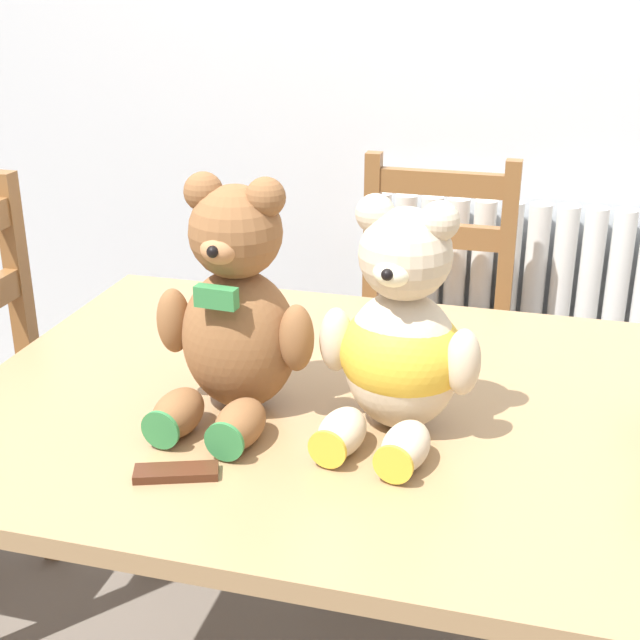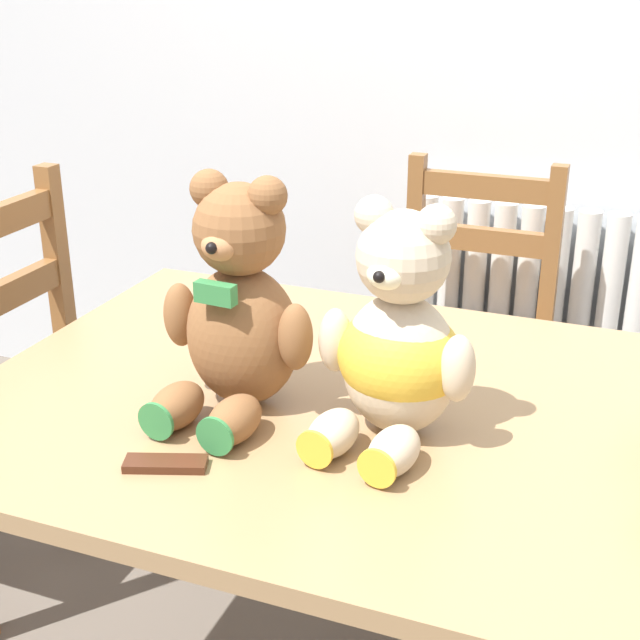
{
  "view_description": "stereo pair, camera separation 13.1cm",
  "coord_description": "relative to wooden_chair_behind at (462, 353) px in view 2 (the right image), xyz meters",
  "views": [
    {
      "loc": [
        0.27,
        -0.78,
        1.38
      ],
      "look_at": [
        -0.05,
        0.39,
        0.88
      ],
      "focal_mm": 50.0,
      "sensor_mm": 36.0,
      "label": 1
    },
    {
      "loc": [
        0.4,
        -0.74,
        1.38
      ],
      "look_at": [
        -0.05,
        0.39,
        0.88
      ],
      "focal_mm": 50.0,
      "sensor_mm": 36.0,
      "label": 2
    }
  ],
  "objects": [
    {
      "name": "radiator",
      "position": [
        0.21,
        0.3,
        -0.11
      ],
      "size": [
        0.86,
        0.1,
        0.77
      ],
      "color": "white",
      "rests_on": "ground_plane"
    },
    {
      "name": "dining_table",
      "position": [
        0.01,
        -0.82,
        0.17
      ],
      "size": [
        1.25,
        0.91,
        0.72
      ],
      "color": "#9E7A51",
      "rests_on": "ground_plane"
    },
    {
      "name": "wooden_chair_behind",
      "position": [
        0.0,
        0.0,
        0.0
      ],
      "size": [
        0.39,
        0.44,
        0.91
      ],
      "rotation": [
        0.0,
        0.0,
        3.14
      ],
      "color": "brown",
      "rests_on": "ground_plane"
    },
    {
      "name": "teddy_bear_left",
      "position": [
        -0.17,
        -0.89,
        0.42
      ],
      "size": [
        0.26,
        0.26,
        0.37
      ],
      "rotation": [
        0.0,
        0.0,
        3.07
      ],
      "color": "brown",
      "rests_on": "dining_table"
    },
    {
      "name": "teddy_bear_right",
      "position": [
        0.09,
        -0.89,
        0.4
      ],
      "size": [
        0.25,
        0.27,
        0.35
      ],
      "rotation": [
        0.0,
        0.0,
        2.99
      ],
      "color": "beige",
      "rests_on": "dining_table"
    },
    {
      "name": "chocolate_bar",
      "position": [
        -0.18,
        -1.1,
        0.27
      ],
      "size": [
        0.12,
        0.07,
        0.01
      ],
      "primitive_type": "cube",
      "rotation": [
        0.0,
        0.0,
        0.35
      ],
      "color": "#472314",
      "rests_on": "dining_table"
    }
  ]
}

